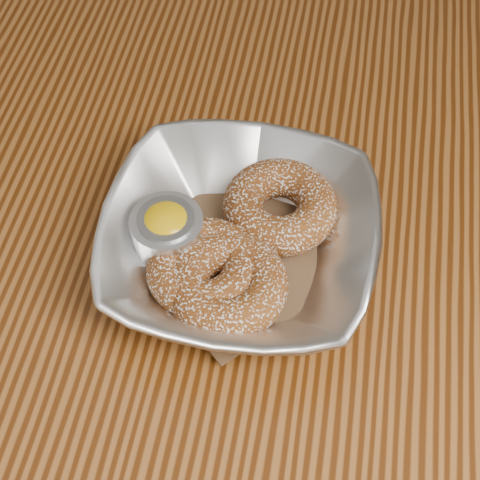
% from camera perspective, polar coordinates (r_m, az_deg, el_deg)
% --- Properties ---
extents(ground_plane, '(4.00, 4.00, 0.00)m').
position_cam_1_polar(ground_plane, '(1.33, -4.00, -18.03)').
color(ground_plane, '#565659').
rests_on(ground_plane, ground).
extents(table, '(1.20, 0.80, 0.75)m').
position_cam_1_polar(table, '(0.73, -6.90, -2.77)').
color(table, brown).
rests_on(table, ground_plane).
extents(serving_bowl, '(0.22, 0.22, 0.05)m').
position_cam_1_polar(serving_bowl, '(0.60, -0.00, -0.15)').
color(serving_bowl, silver).
rests_on(serving_bowl, table).
extents(parchment, '(0.20, 0.20, 0.00)m').
position_cam_1_polar(parchment, '(0.61, -0.00, -1.14)').
color(parchment, brown).
rests_on(parchment, table).
extents(donut_back, '(0.12, 0.12, 0.03)m').
position_cam_1_polar(donut_back, '(0.62, 3.10, 2.62)').
color(donut_back, brown).
rests_on(donut_back, parchment).
extents(donut_front, '(0.12, 0.12, 0.03)m').
position_cam_1_polar(donut_front, '(0.57, -1.04, -3.48)').
color(donut_front, brown).
rests_on(donut_front, parchment).
extents(donut_extra, '(0.11, 0.11, 0.03)m').
position_cam_1_polar(donut_extra, '(0.58, -2.75, -2.21)').
color(donut_extra, brown).
rests_on(donut_extra, parchment).
extents(ramekin, '(0.06, 0.06, 0.05)m').
position_cam_1_polar(ramekin, '(0.60, -5.64, 0.58)').
color(ramekin, silver).
rests_on(ramekin, table).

